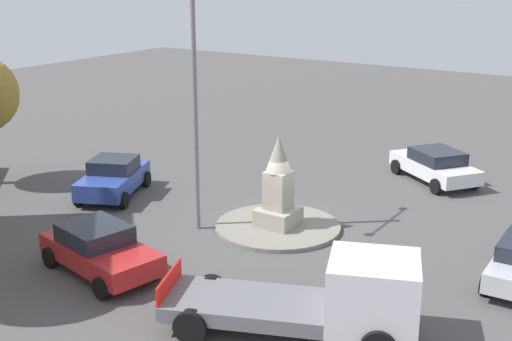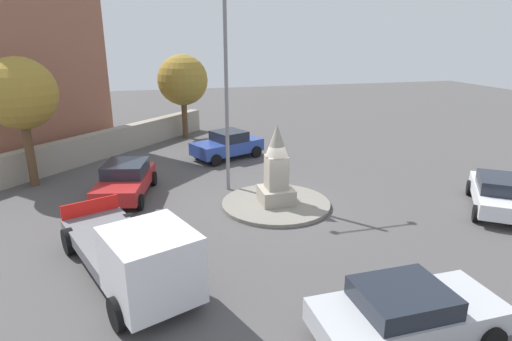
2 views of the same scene
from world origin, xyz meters
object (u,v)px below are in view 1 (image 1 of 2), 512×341
at_px(car_white_approaching, 435,165).
at_px(truck_white_parked_left, 330,298).
at_px(monument, 278,187).
at_px(streetlamp, 194,80).
at_px(car_blue_near_island, 113,177).
at_px(car_red_far_side, 99,249).

xyz_separation_m(car_white_approaching, truck_white_parked_left, (13.72, 2.06, 0.30)).
distance_m(monument, truck_white_parked_left, 7.23).
distance_m(streetlamp, car_blue_near_island, 6.79).
bearing_deg(monument, truck_white_parked_left, 41.67).
height_order(car_white_approaching, car_red_far_side, car_red_far_side).
relative_size(streetlamp, car_red_far_side, 1.98).
distance_m(monument, car_red_far_side, 6.51).
xyz_separation_m(car_white_approaching, car_blue_near_island, (8.88, -10.10, 0.03)).
bearing_deg(car_blue_near_island, streetlamp, 79.21).
distance_m(car_white_approaching, car_red_far_side, 15.21).
height_order(car_white_approaching, car_blue_near_island, car_blue_near_island).
height_order(car_red_far_side, truck_white_parked_left, truck_white_parked_left).
bearing_deg(truck_white_parked_left, car_blue_near_island, -111.69).
bearing_deg(monument, car_red_far_side, -24.07).
height_order(monument, car_red_far_side, monument).
bearing_deg(car_white_approaching, streetlamp, -27.35).
xyz_separation_m(monument, truck_white_parked_left, (5.39, 4.79, -0.50)).
xyz_separation_m(car_blue_near_island, truck_white_parked_left, (4.84, 12.17, 0.27)).
relative_size(car_white_approaching, truck_white_parked_left, 0.69).
xyz_separation_m(monument, car_white_approaching, (-8.33, 2.73, -0.80)).
height_order(monument, streetlamp, streetlamp).
bearing_deg(car_white_approaching, truck_white_parked_left, 8.56).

